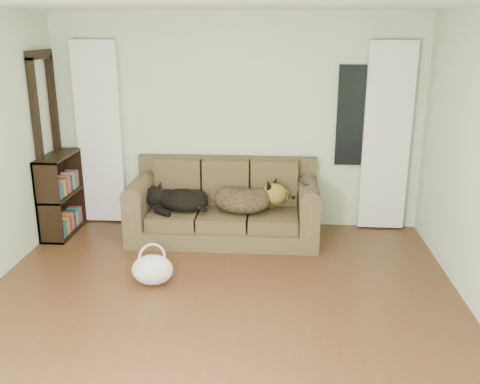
# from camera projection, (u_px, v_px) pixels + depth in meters

# --- Properties ---
(floor) EXTENTS (5.00, 5.00, 0.00)m
(floor) POSITION_uv_depth(u_px,v_px,m) (215.00, 325.00, 4.53)
(floor) COLOR #4C2D16
(floor) RESTS_ON ground
(ceiling) EXTENTS (5.00, 5.00, 0.00)m
(ceiling) POSITION_uv_depth(u_px,v_px,m) (209.00, 0.00, 3.76)
(ceiling) COLOR white
(ceiling) RESTS_ON ground
(wall_back) EXTENTS (4.50, 0.04, 2.60)m
(wall_back) POSITION_uv_depth(u_px,v_px,m) (237.00, 122.00, 6.52)
(wall_back) COLOR beige
(wall_back) RESTS_ON ground
(curtain_left) EXTENTS (0.55, 0.08, 2.25)m
(curtain_left) POSITION_uv_depth(u_px,v_px,m) (100.00, 134.00, 6.61)
(curtain_left) COLOR white
(curtain_left) RESTS_ON ground
(curtain_right) EXTENTS (0.55, 0.08, 2.25)m
(curtain_right) POSITION_uv_depth(u_px,v_px,m) (387.00, 138.00, 6.37)
(curtain_right) COLOR white
(curtain_right) RESTS_ON ground
(window_pane) EXTENTS (0.50, 0.03, 1.20)m
(window_pane) POSITION_uv_depth(u_px,v_px,m) (358.00, 116.00, 6.37)
(window_pane) COLOR black
(window_pane) RESTS_ON wall_back
(door_casing) EXTENTS (0.07, 0.60, 2.10)m
(door_casing) POSITION_uv_depth(u_px,v_px,m) (49.00, 148.00, 6.32)
(door_casing) COLOR black
(door_casing) RESTS_ON ground
(sofa) EXTENTS (2.19, 0.95, 0.90)m
(sofa) POSITION_uv_depth(u_px,v_px,m) (224.00, 202.00, 6.28)
(sofa) COLOR #2E2919
(sofa) RESTS_ON floor
(dog_black_lab) EXTENTS (0.69, 0.55, 0.26)m
(dog_black_lab) POSITION_uv_depth(u_px,v_px,m) (180.00, 200.00, 6.26)
(dog_black_lab) COLOR black
(dog_black_lab) RESTS_ON sofa
(dog_shepherd) EXTENTS (0.82, 0.66, 0.31)m
(dog_shepherd) POSITION_uv_depth(u_px,v_px,m) (245.00, 200.00, 6.21)
(dog_shepherd) COLOR black
(dog_shepherd) RESTS_ON sofa
(tv_remote) EXTENTS (0.10, 0.17, 0.02)m
(tv_remote) POSITION_uv_depth(u_px,v_px,m) (304.00, 183.00, 6.04)
(tv_remote) COLOR black
(tv_remote) RESTS_ON sofa
(tote_bag) EXTENTS (0.48, 0.42, 0.30)m
(tote_bag) POSITION_uv_depth(u_px,v_px,m) (153.00, 269.00, 5.21)
(tote_bag) COLOR beige
(tote_bag) RESTS_ON floor
(bookshelf) EXTENTS (0.30, 0.78, 0.98)m
(bookshelf) POSITION_uv_depth(u_px,v_px,m) (61.00, 193.00, 6.42)
(bookshelf) COLOR black
(bookshelf) RESTS_ON floor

